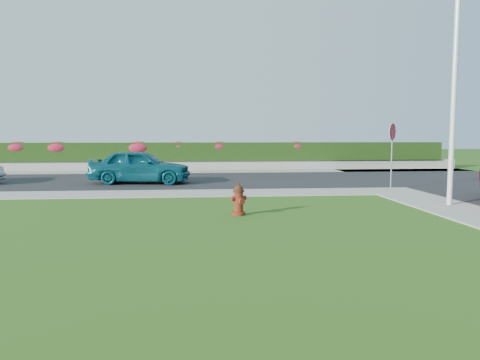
{
  "coord_description": "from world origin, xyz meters",
  "views": [
    {
      "loc": [
        -0.47,
        -8.24,
        2.18
      ],
      "look_at": [
        0.74,
        4.88,
        0.9
      ],
      "focal_mm": 35.0,
      "sensor_mm": 36.0,
      "label": 1
    }
  ],
  "objects": [
    {
      "name": "ground",
      "position": [
        0.0,
        0.0,
        0.0
      ],
      "size": [
        120.0,
        120.0,
        0.0
      ],
      "primitive_type": "plane",
      "color": "black",
      "rests_on": "ground"
    },
    {
      "name": "flower_clump_a",
      "position": [
        -11.04,
        20.5,
        1.42
      ],
      "size": [
        1.41,
        0.91,
        0.71
      ],
      "primitive_type": "ellipsoid",
      "color": "#BB2039",
      "rests_on": "hedge"
    },
    {
      "name": "sedan_teal",
      "position": [
        -2.98,
        12.63,
        0.79
      ],
      "size": [
        4.56,
        2.25,
        1.5
      ],
      "primitive_type": "imported",
      "rotation": [
        0.0,
        0.0,
        1.46
      ],
      "color": "#0C4E5E",
      "rests_on": "street_far"
    },
    {
      "name": "street_far",
      "position": [
        -5.0,
        14.0,
        0.02
      ],
      "size": [
        26.0,
        8.0,
        0.04
      ],
      "primitive_type": "cube",
      "color": "black",
      "rests_on": "ground"
    },
    {
      "name": "flower_clump_c",
      "position": [
        -4.0,
        20.5,
        1.39
      ],
      "size": [
        1.55,
        0.99,
        0.77
      ],
      "primitive_type": "ellipsoid",
      "color": "#BB2039",
      "rests_on": "hedge"
    },
    {
      "name": "flower_clump_f",
      "position": [
        5.7,
        20.5,
        1.46
      ],
      "size": [
        1.19,
        0.77,
        0.6
      ],
      "primitive_type": "ellipsoid",
      "color": "#BB2039",
      "rests_on": "hedge"
    },
    {
      "name": "retaining_wall",
      "position": [
        -1.0,
        20.5,
        0.3
      ],
      "size": [
        34.0,
        0.4,
        0.6
      ],
      "primitive_type": "cube",
      "color": "gray",
      "rests_on": "ground"
    },
    {
      "name": "curb_corner",
      "position": [
        7.0,
        9.0,
        0.02
      ],
      "size": [
        2.0,
        2.0,
        0.04
      ],
      "primitive_type": "cube",
      "color": "gray",
      "rests_on": "ground"
    },
    {
      "name": "fire_hydrant",
      "position": [
        0.64,
        4.27,
        0.42
      ],
      "size": [
        0.45,
        0.43,
        0.88
      ],
      "rotation": [
        0.0,
        0.0,
        0.39
      ],
      "color": "#4F190C",
      "rests_on": "ground"
    },
    {
      "name": "stop_sign",
      "position": [
        7.17,
        9.53,
        1.98
      ],
      "size": [
        0.51,
        0.54,
        2.66
      ],
      "rotation": [
        0.0,
        0.0,
        0.42
      ],
      "color": "slate",
      "rests_on": "ground"
    },
    {
      "name": "sidewalk_far",
      "position": [
        -6.0,
        9.0,
        0.02
      ],
      "size": [
        24.0,
        2.0,
        0.04
      ],
      "primitive_type": "cube",
      "color": "gray",
      "rests_on": "ground"
    },
    {
      "name": "flower_clump_b",
      "position": [
        -8.75,
        20.5,
        1.41
      ],
      "size": [
        1.46,
        0.94,
        0.73
      ],
      "primitive_type": "ellipsoid",
      "color": "#BB2039",
      "rests_on": "hedge"
    },
    {
      "name": "flower_clump_e",
      "position": [
        0.87,
        20.5,
        1.46
      ],
      "size": [
        1.23,
        0.79,
        0.61
      ],
      "primitive_type": "ellipsoid",
      "color": "#BB2039",
      "rests_on": "hedge"
    },
    {
      "name": "utility_pole",
      "position": [
        7.24,
        5.33,
        3.27
      ],
      "size": [
        0.16,
        0.16,
        6.54
      ],
      "primitive_type": "cylinder",
      "color": "silver",
      "rests_on": "ground"
    },
    {
      "name": "hedge",
      "position": [
        -1.0,
        20.6,
        1.15
      ],
      "size": [
        32.0,
        0.9,
        1.1
      ],
      "primitive_type": "cube",
      "color": "black",
      "rests_on": "retaining_wall"
    },
    {
      "name": "flower_clump_d",
      "position": [
        -1.61,
        20.5,
        1.48
      ],
      "size": [
        1.12,
        0.72,
        0.56
      ],
      "primitive_type": "ellipsoid",
      "color": "#BB2039",
      "rests_on": "hedge"
    },
    {
      "name": "sidewalk_beyond",
      "position": [
        -1.0,
        19.0,
        0.02
      ],
      "size": [
        34.0,
        2.0,
        0.04
      ],
      "primitive_type": "cube",
      "color": "gray",
      "rests_on": "ground"
    }
  ]
}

